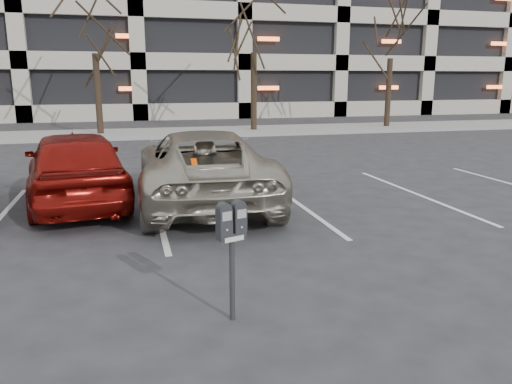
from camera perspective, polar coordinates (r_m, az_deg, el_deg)
name	(u,v)px	position (r m, az deg, el deg)	size (l,w,h in m)	color
ground	(259,242)	(7.75, 0.29, -5.77)	(140.00, 140.00, 0.00)	#28282B
sidewalk	(169,133)	(23.30, -9.89, 6.68)	(80.00, 4.00, 0.12)	gray
stall_lines	(157,211)	(9.73, -11.23, -2.11)	(16.90, 5.20, 0.00)	silver
tree_b	(92,0)	(23.35, -18.28, 20.10)	(3.46, 3.46, 7.86)	black
tree_c	(254,2)	(24.08, -0.26, 20.94)	(3.58, 3.58, 8.13)	black
tree_d	(393,14)	(26.63, 15.37, 19.04)	(3.39, 3.39, 7.70)	black
parking_meter	(232,232)	(5.05, -2.80, -4.59)	(0.34, 0.22, 1.25)	black
suv_silver	(203,167)	(10.12, -6.11, 2.91)	(2.70, 5.45, 1.49)	#AFA795
car_red	(75,167)	(10.54, -19.93, 2.75)	(1.81, 4.51, 1.54)	maroon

